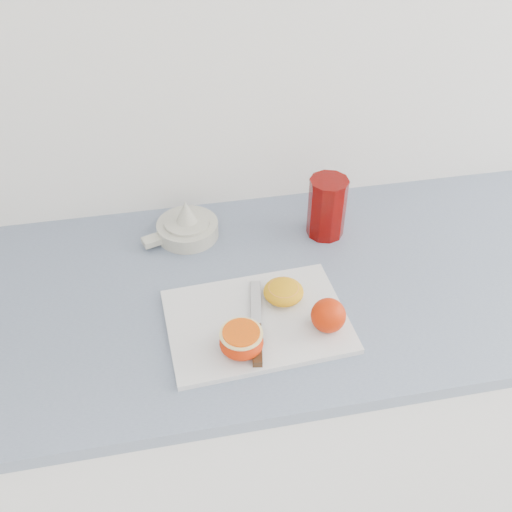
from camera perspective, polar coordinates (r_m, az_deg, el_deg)
The scene contains 8 objects.
counter at distance 1.52m, azimuth 1.19°, elevation -14.87°, with size 2.52×0.64×0.89m.
cutting_board at distance 1.09m, azimuth 0.10°, elevation -6.51°, with size 0.34×0.24×0.01m, color silver.
whole_orange at distance 1.06m, azimuth 7.25°, elevation -5.92°, with size 0.07×0.07×0.07m.
half_orange at distance 1.02m, azimuth -1.47°, elevation -8.51°, with size 0.08×0.08×0.05m.
squeezed_shell at distance 1.12m, azimuth 2.76°, elevation -3.56°, with size 0.08×0.08×0.03m.
paring_knife at distance 1.05m, azimuth 0.08°, elevation -8.07°, with size 0.05×0.21×0.01m.
citrus_juicer at distance 1.29m, azimuth -6.94°, elevation 2.94°, with size 0.17×0.14×0.09m.
red_tumbler at distance 1.27m, azimuth 7.09°, elevation 4.67°, with size 0.09×0.09×0.14m.
Camera 1 is at (-0.21, 0.86, 1.70)m, focal length 40.00 mm.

